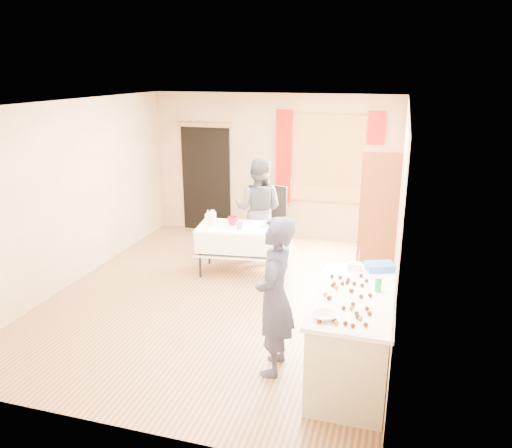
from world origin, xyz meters
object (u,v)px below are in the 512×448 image
(cabinet, at_px, (379,222))
(chair, at_px, (270,231))
(party_table, at_px, (244,245))
(girl, at_px, (275,297))
(woman, at_px, (258,209))
(counter, at_px, (353,336))

(cabinet, xyz_separation_m, chair, (-1.84, 1.21, -0.67))
(party_table, height_order, chair, chair)
(girl, distance_m, woman, 3.23)
(counter, xyz_separation_m, girl, (-0.78, -0.10, 0.38))
(party_table, bearing_deg, girl, -73.21)
(counter, bearing_deg, party_table, 129.18)
(woman, bearing_deg, party_table, 89.00)
(cabinet, height_order, chair, cabinet)
(woman, bearing_deg, girl, 110.11)
(cabinet, relative_size, counter, 1.24)
(counter, distance_m, woman, 3.49)
(party_table, height_order, woman, woman)
(party_table, distance_m, chair, 1.14)
(counter, bearing_deg, chair, 117.16)
(chair, xyz_separation_m, girl, (0.96, -3.51, 0.50))
(girl, bearing_deg, chair, -167.69)
(counter, xyz_separation_m, party_table, (-1.85, 2.27, -0.01))
(girl, height_order, woman, woman)
(cabinet, distance_m, chair, 2.31)
(cabinet, bearing_deg, party_table, 177.64)
(counter, distance_m, chair, 3.82)
(party_table, distance_m, woman, 0.78)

